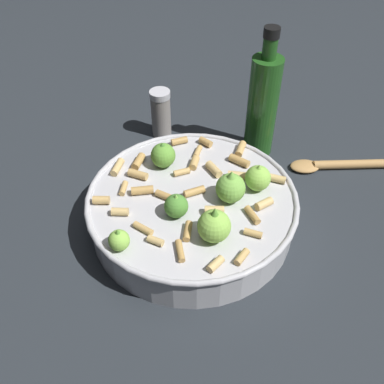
% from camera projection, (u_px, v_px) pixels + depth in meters
% --- Properties ---
extents(ground_plane, '(2.40, 2.40, 0.00)m').
position_uv_depth(ground_plane, '(192.00, 223.00, 0.69)').
color(ground_plane, '#23282D').
extents(cooking_pan, '(0.32, 0.32, 0.11)m').
position_uv_depth(cooking_pan, '(193.00, 207.00, 0.66)').
color(cooking_pan, '#B7B7BC').
rests_on(cooking_pan, ground).
extents(pepper_shaker, '(0.04, 0.04, 0.09)m').
position_uv_depth(pepper_shaker, '(161.00, 113.00, 0.83)').
color(pepper_shaker, gray).
rests_on(pepper_shaker, ground).
extents(olive_oil_bottle, '(0.05, 0.05, 0.23)m').
position_uv_depth(olive_oil_bottle, '(263.00, 105.00, 0.75)').
color(olive_oil_bottle, '#1E4C19').
rests_on(olive_oil_bottle, ground).
extents(wooden_spoon, '(0.15, 0.21, 0.02)m').
position_uv_depth(wooden_spoon, '(349.00, 165.00, 0.78)').
color(wooden_spoon, '#B2844C').
rests_on(wooden_spoon, ground).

